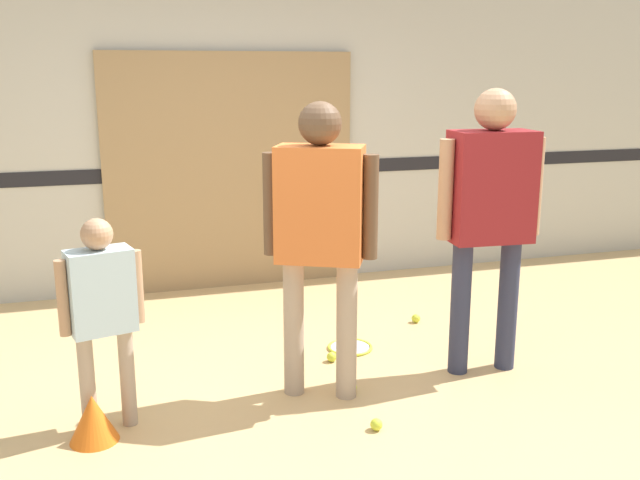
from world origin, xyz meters
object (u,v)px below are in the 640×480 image
Objects in this scene: person_student_left at (102,302)px; tennis_ball_stray_left at (416,318)px; person_student_right at (490,202)px; training_cone at (93,418)px; tennis_ball_by_spare_racket at (332,357)px; tennis_ball_stray_right at (351,387)px; tennis_ball_near_instructor at (376,424)px; racket_spare_on_floor at (350,346)px; person_instructor at (320,220)px.

person_student_left is 2.58m from tennis_ball_stray_left.
person_student_right reaches higher than training_cone.
tennis_ball_by_spare_racket is at bearing 22.57° from training_cone.
tennis_ball_stray_left is 1.32m from tennis_ball_stray_right.
tennis_ball_near_instructor is (1.36, -0.43, -0.68)m from person_student_left.
person_student_right reaches higher than racket_spare_on_floor.
tennis_ball_near_instructor and tennis_ball_stray_left have the same top height.
person_student_right is 1.42m from racket_spare_on_floor.
training_cone is at bearing 9.86° from person_student_right.
training_cone is (-1.70, -0.82, 0.12)m from racket_spare_on_floor.
tennis_ball_stray_left is (0.84, 0.53, 0.00)m from tennis_ball_by_spare_racket.
racket_spare_on_floor is 1.89m from training_cone.
person_student_right is at bearing 5.50° from training_cone.
person_instructor is 1.10m from person_student_right.
racket_spare_on_floor is 0.28m from tennis_ball_by_spare_racket.
tennis_ball_stray_left is 0.26× the size of training_cone.
person_student_right reaches higher than person_student_left.
tennis_ball_near_instructor is 0.47m from tennis_ball_stray_right.
person_instructor is 1.25m from person_student_left.
tennis_ball_by_spare_racket is 0.47m from tennis_ball_stray_right.
person_student_left reaches higher than tennis_ball_by_spare_racket.
person_instructor is 3.25× the size of racket_spare_on_floor.
person_instructor reaches higher than person_student_left.
training_cone is at bearing 167.43° from tennis_ball_near_instructor.
tennis_ball_stray_left is at bearing 48.89° from tennis_ball_stray_right.
person_student_right is at bearing -23.91° from tennis_ball_by_spare_racket.
tennis_ball_by_spare_racket and tennis_ball_stray_left have the same top height.
racket_spare_on_floor is 8.02× the size of tennis_ball_stray_right.
tennis_ball_near_instructor is at bearing -93.06° from tennis_ball_by_spare_racket.
person_student_right is at bearing 30.54° from tennis_ball_near_instructor.
person_student_left is (-1.20, -0.08, -0.35)m from person_instructor.
tennis_ball_stray_left is (0.65, 0.33, 0.02)m from racket_spare_on_floor.
person_student_right reaches higher than tennis_ball_near_instructor.
person_student_right is 2.59m from training_cone.
person_student_right is (2.30, 0.12, 0.38)m from person_student_left.
person_instructor is at bearing 8.18° from training_cone.
tennis_ball_near_instructor is at bearing -45.98° from person_instructor.
tennis_ball_by_spare_racket is at bearing 5.62° from person_student_left.
tennis_ball_stray_left is at bearing -83.04° from person_student_right.
person_student_left is at bearing 52.38° from training_cone.
racket_spare_on_floor is (0.41, 0.63, -1.05)m from person_instructor.
tennis_ball_near_instructor is 1.00× the size of tennis_ball_stray_right.
tennis_ball_by_spare_racket is (-0.20, -0.19, 0.02)m from racket_spare_on_floor.
training_cone reaches higher than tennis_ball_by_spare_racket.
person_student_right is at bearing -106.06° from racket_spare_on_floor.
tennis_ball_by_spare_racket is at bearing 86.78° from tennis_ball_stray_right.
tennis_ball_near_instructor is at bearing -92.91° from tennis_ball_stray_right.
person_instructor is 6.76× the size of training_cone.
tennis_ball_stray_left reaches higher than racket_spare_on_floor.
training_cone is at bearing -141.95° from person_student_left.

